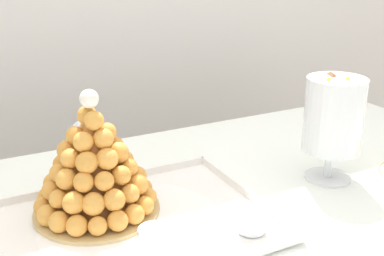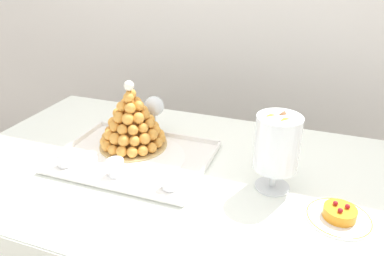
{
  "view_description": "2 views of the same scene",
  "coord_description": "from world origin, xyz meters",
  "px_view_note": "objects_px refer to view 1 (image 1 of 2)",
  "views": [
    {
      "loc": [
        -0.5,
        -0.83,
        1.29
      ],
      "look_at": [
        -0.08,
        0.0,
        0.95
      ],
      "focal_mm": 46.24,
      "sensor_mm": 36.0,
      "label": 1
    },
    {
      "loc": [
        0.37,
        -1.0,
        1.44
      ],
      "look_at": [
        0.01,
        0.0,
        0.92
      ],
      "focal_mm": 33.22,
      "sensor_mm": 36.0,
      "label": 2
    }
  ],
  "objects_px": {
    "serving_tray": "(133,225)",
    "dessert_cup_mid_left": "(154,244)",
    "dessert_cup_centre": "(252,221)",
    "wine_glass": "(87,138)",
    "croquembouche": "(94,168)",
    "macaron_goblet": "(334,116)"
  },
  "relations": [
    {
      "from": "serving_tray",
      "to": "dessert_cup_mid_left",
      "type": "distance_m",
      "value": 0.13
    },
    {
      "from": "serving_tray",
      "to": "dessert_cup_centre",
      "type": "height_order",
      "value": "dessert_cup_centre"
    },
    {
      "from": "wine_glass",
      "to": "dessert_cup_centre",
      "type": "bearing_deg",
      "value": -58.1
    },
    {
      "from": "serving_tray",
      "to": "wine_glass",
      "type": "distance_m",
      "value": 0.25
    },
    {
      "from": "wine_glass",
      "to": "serving_tray",
      "type": "bearing_deg",
      "value": -84.59
    },
    {
      "from": "croquembouche",
      "to": "dessert_cup_centre",
      "type": "xyz_separation_m",
      "value": [
        0.25,
        -0.21,
        -0.08
      ]
    },
    {
      "from": "dessert_cup_mid_left",
      "to": "dessert_cup_centre",
      "type": "xyz_separation_m",
      "value": [
        0.2,
        -0.01,
        -0.0
      ]
    },
    {
      "from": "serving_tray",
      "to": "wine_glass",
      "type": "bearing_deg",
      "value": 95.41
    },
    {
      "from": "dessert_cup_centre",
      "to": "wine_glass",
      "type": "bearing_deg",
      "value": 121.9
    },
    {
      "from": "dessert_cup_mid_left",
      "to": "serving_tray",
      "type": "bearing_deg",
      "value": 88.03
    },
    {
      "from": "dessert_cup_centre",
      "to": "macaron_goblet",
      "type": "relative_size",
      "value": 0.21
    },
    {
      "from": "serving_tray",
      "to": "macaron_goblet",
      "type": "height_order",
      "value": "macaron_goblet"
    },
    {
      "from": "croquembouche",
      "to": "dessert_cup_mid_left",
      "type": "height_order",
      "value": "croquembouche"
    },
    {
      "from": "serving_tray",
      "to": "dessert_cup_mid_left",
      "type": "relative_size",
      "value": 9.59
    },
    {
      "from": "dessert_cup_mid_left",
      "to": "wine_glass",
      "type": "xyz_separation_m",
      "value": [
        -0.02,
        0.35,
        0.09
      ]
    },
    {
      "from": "serving_tray",
      "to": "dessert_cup_centre",
      "type": "distance_m",
      "value": 0.24
    },
    {
      "from": "dessert_cup_centre",
      "to": "wine_glass",
      "type": "distance_m",
      "value": 0.43
    },
    {
      "from": "dessert_cup_mid_left",
      "to": "wine_glass",
      "type": "height_order",
      "value": "wine_glass"
    },
    {
      "from": "serving_tray",
      "to": "wine_glass",
      "type": "xyz_separation_m",
      "value": [
        -0.02,
        0.23,
        0.12
      ]
    },
    {
      "from": "serving_tray",
      "to": "macaron_goblet",
      "type": "bearing_deg",
      "value": -0.48
    },
    {
      "from": "dessert_cup_centre",
      "to": "wine_glass",
      "type": "relative_size",
      "value": 0.33
    },
    {
      "from": "croquembouche",
      "to": "dessert_cup_centre",
      "type": "bearing_deg",
      "value": -40.56
    }
  ]
}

